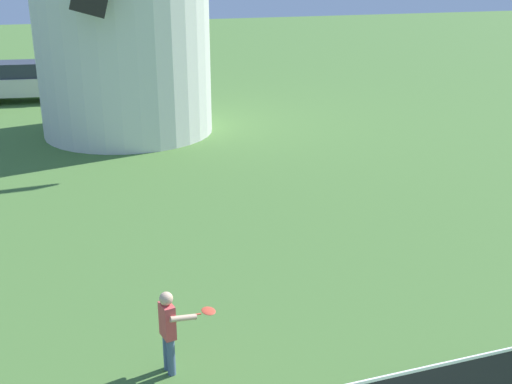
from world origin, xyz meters
TOP-DOWN VIEW (x-y plane):
  - player_far at (-1.43, 4.54)m, footprint 0.76×0.40m
  - parked_car_cream at (-3.08, 24.07)m, footprint 4.62×2.38m

SIDE VIEW (x-z plane):
  - player_far at x=-1.43m, z-range 0.08..1.30m
  - parked_car_cream at x=-3.08m, z-range 0.03..1.59m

